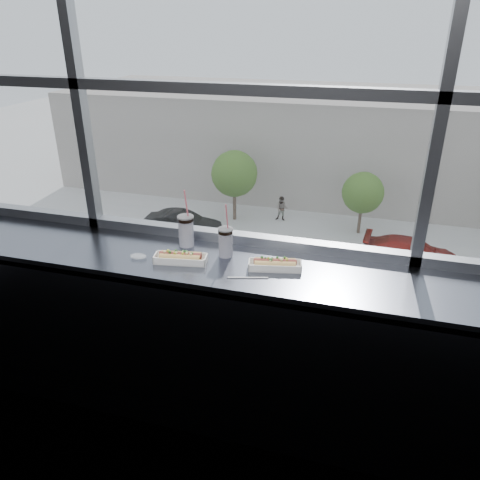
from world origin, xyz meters
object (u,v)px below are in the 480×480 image
(car_far_b, at_px, (412,249))
(car_far_a, at_px, (182,221))
(hotdog_tray_right, at_px, (275,264))
(soda_cup_right, at_px, (226,241))
(pedestrian_a, at_px, (282,206))
(car_near_a, at_px, (103,276))
(hotdog_tray_left, at_px, (181,257))
(soda_cup_left, at_px, (186,229))
(tree_left, at_px, (234,174))
(tree_center, at_px, (363,193))
(loose_straw, at_px, (248,278))
(wrapper, at_px, (138,256))

(car_far_b, bearing_deg, car_far_a, 94.96)
(hotdog_tray_right, bearing_deg, soda_cup_right, 153.66)
(pedestrian_a, bearing_deg, car_near_a, -118.82)
(hotdog_tray_left, bearing_deg, soda_cup_left, 93.50)
(car_far_b, xyz_separation_m, tree_left, (-12.10, 4.00, 2.35))
(pedestrian_a, bearing_deg, tree_center, -7.41)
(tree_center, bearing_deg, hotdog_tray_left, -91.56)
(car_far_a, xyz_separation_m, pedestrian_a, (5.82, 4.72, -0.09))
(car_near_a, bearing_deg, loose_straw, -149.18)
(loose_straw, relative_size, tree_center, 0.05)
(car_far_b, relative_size, pedestrian_a, 3.00)
(tree_center, bearing_deg, car_far_b, -51.26)
(car_far_a, distance_m, tree_left, 5.22)
(car_near_a, xyz_separation_m, tree_left, (3.65, 12.00, 2.28))
(loose_straw, height_order, car_far_b, loose_straw)
(wrapper, bearing_deg, car_near_a, 125.14)
(soda_cup_right, distance_m, car_near_a, 22.95)
(soda_cup_right, xyz_separation_m, car_far_b, (3.76, 24.19, -11.05))
(soda_cup_right, xyz_separation_m, loose_straw, (0.19, -0.22, -0.09))
(hotdog_tray_right, xyz_separation_m, loose_straw, (-0.11, -0.14, -0.02))
(hotdog_tray_left, relative_size, car_far_a, 0.04)
(car_far_b, distance_m, tree_left, 12.96)
(hotdog_tray_left, relative_size, tree_left, 0.06)
(loose_straw, bearing_deg, hotdog_tray_left, 154.94)
(loose_straw, xyz_separation_m, pedestrian_a, (-5.18, 29.13, -10.98))
(wrapper, xyz_separation_m, tree_center, (1.02, 28.36, -9.17))
(car_near_a, bearing_deg, hotdog_tray_right, -148.69)
(hotdog_tray_right, bearing_deg, pedestrian_a, 88.44)
(soda_cup_left, distance_m, car_far_b, 26.84)
(hotdog_tray_left, bearing_deg, soda_cup_right, 24.59)
(car_far_b, xyz_separation_m, tree_center, (-3.21, 4.00, 1.80))
(soda_cup_right, height_order, tree_left, soda_cup_right)
(hotdog_tray_right, distance_m, tree_left, 30.80)
(soda_cup_right, bearing_deg, car_far_a, 114.07)
(soda_cup_left, relative_size, tree_left, 0.07)
(soda_cup_left, height_order, car_far_b, soda_cup_left)
(hotdog_tray_left, distance_m, car_far_a, 28.70)
(soda_cup_left, bearing_deg, hotdog_tray_left, -77.25)
(loose_straw, distance_m, tree_left, 30.89)
(soda_cup_right, height_order, loose_straw, soda_cup_right)
(hotdog_tray_right, bearing_deg, hotdog_tray_left, 175.50)
(car_far_a, bearing_deg, pedestrian_a, -53.69)
(wrapper, xyz_separation_m, car_near_a, (-11.52, 16.36, -10.90))
(loose_straw, height_order, tree_center, loose_straw)
(loose_straw, bearing_deg, hotdog_tray_right, 35.41)
(wrapper, distance_m, tree_left, 30.67)
(hotdog_tray_right, bearing_deg, soda_cup_left, 153.88)
(hotdog_tray_left, bearing_deg, wrapper, 175.25)
(soda_cup_right, distance_m, car_far_a, 28.68)
(hotdog_tray_left, xyz_separation_m, soda_cup_left, (-0.05, 0.21, 0.08))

